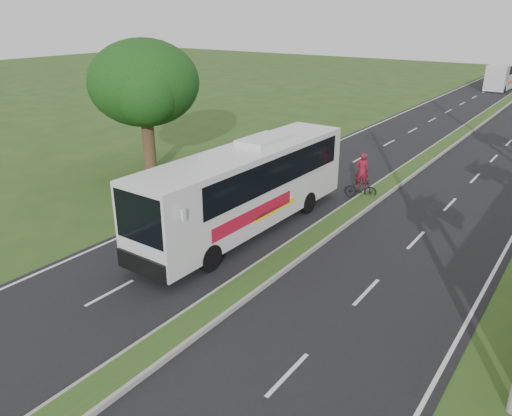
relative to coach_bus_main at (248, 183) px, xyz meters
The scene contains 8 objects.
ground 7.83m from the coach_bus_main, 67.78° to the right, with size 180.00×180.00×0.00m, color #2A491A.
road_asphalt 13.49m from the coach_bus_main, 77.65° to the left, with size 14.00×160.00×0.02m, color black.
median_strip 13.48m from the coach_bus_main, 77.65° to the left, with size 1.20×160.00×0.18m.
lane_edge_left 13.74m from the coach_bus_main, 106.47° to the left, with size 0.12×160.00×0.01m, color silver.
shade_tree 10.18m from the coach_bus_main, 161.83° to the left, with size 6.30×6.00×7.54m.
coach_bus_main is the anchor object (origin of this frame).
coach_bus_far 52.72m from the coach_bus_main, 89.49° to the left, with size 2.63×10.35×2.99m.
motorcyclist 6.92m from the coach_bus_main, 69.92° to the left, with size 1.65×0.98×2.33m.
Camera 1 is at (8.85, -9.00, 8.79)m, focal length 35.00 mm.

